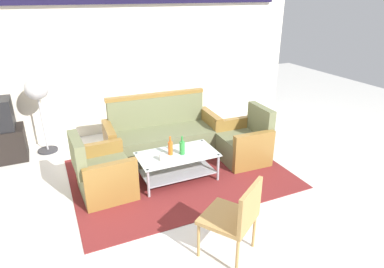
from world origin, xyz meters
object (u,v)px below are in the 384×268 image
at_px(couch, 162,136).
at_px(bottle_orange, 170,148).
at_px(cup, 162,157).
at_px(armchair_right, 244,143).
at_px(pedestal_fan, 37,93).
at_px(coffee_table, 177,163).
at_px(armchair_left, 103,174).
at_px(bottle_green, 182,147).
at_px(wicker_chair, 237,214).

xyz_separation_m(couch, bottle_orange, (-0.18, -0.85, 0.20)).
bearing_deg(bottle_orange, cup, -144.01).
xyz_separation_m(armchair_right, pedestal_fan, (-2.84, 1.63, 0.73)).
bearing_deg(coffee_table, armchair_left, 175.42).
bearing_deg(coffee_table, armchair_right, 6.70).
relative_size(couch, bottle_green, 6.88).
xyz_separation_m(coffee_table, wicker_chair, (-0.03, -1.61, 0.22)).
height_order(couch, pedestal_fan, pedestal_fan).
height_order(couch, coffee_table, couch).
distance_m(couch, armchair_right, 1.33).
height_order(armchair_left, armchair_right, same).
height_order(cup, wicker_chair, wicker_chair).
bearing_deg(cup, coffee_table, 21.16).
distance_m(coffee_table, wicker_chair, 1.62).
bearing_deg(armchair_left, coffee_table, 82.90).
xyz_separation_m(pedestal_fan, wicker_chair, (1.62, -3.38, -0.52)).
distance_m(couch, cup, 1.04).
relative_size(armchair_right, coffee_table, 0.77).
distance_m(bottle_green, bottle_orange, 0.16).
relative_size(armchair_right, cup, 8.50).
height_order(bottle_green, cup, bottle_green).
distance_m(armchair_right, bottle_orange, 1.31).
bearing_deg(pedestal_fan, armchair_left, -69.52).
bearing_deg(bottle_orange, pedestal_fan, 131.75).
relative_size(armchair_left, coffee_table, 0.77).
height_order(bottle_orange, pedestal_fan, pedestal_fan).
height_order(armchair_right, coffee_table, armchair_right).
height_order(armchair_left, coffee_table, armchair_left).
relative_size(armchair_left, wicker_chair, 1.01).
height_order(armchair_right, wicker_chair, armchair_right).
bearing_deg(pedestal_fan, armchair_right, -29.83).
bearing_deg(coffee_table, bottle_green, -24.96).
bearing_deg(bottle_green, armchair_right, 8.55).
xyz_separation_m(bottle_green, wicker_chair, (-0.09, -1.58, -0.02)).
bearing_deg(armchair_left, armchair_right, 89.00).
relative_size(coffee_table, cup, 11.00).
xyz_separation_m(armchair_left, cup, (0.76, -0.18, 0.17)).
height_order(armchair_left, bottle_green, armchair_left).
relative_size(cup, wicker_chair, 0.12).
relative_size(couch, armchair_right, 2.15).
relative_size(armchair_left, bottle_green, 3.19).
distance_m(pedestal_fan, wicker_chair, 3.78).
bearing_deg(wicker_chair, pedestal_fan, 81.48).
relative_size(armchair_left, pedestal_fan, 0.67).
height_order(armchair_left, bottle_orange, armchair_left).
xyz_separation_m(armchair_right, coffee_table, (-1.19, -0.14, -0.02)).
bearing_deg(armchair_right, cup, 101.41).
height_order(armchair_right, bottle_green, armchair_right).
xyz_separation_m(couch, wicker_chair, (-0.12, -2.48, 0.18)).
bearing_deg(armchair_right, bottle_orange, 97.28).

